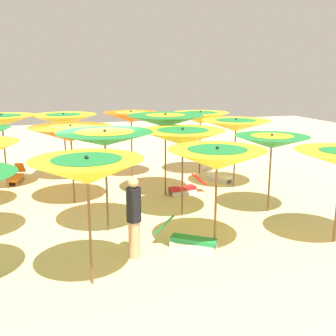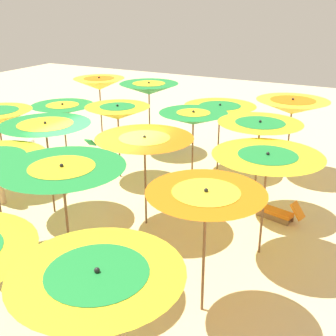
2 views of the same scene
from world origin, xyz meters
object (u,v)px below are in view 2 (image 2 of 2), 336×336
Objects in this scene: lounger_3 at (47,292)px; beach_umbrella_19 at (98,286)px; beach_umbrella_1 at (63,109)px; beach_umbrella_12 at (145,146)px; beach_umbrella_17 at (267,163)px; lounger_2 at (157,140)px; lounger_5 at (84,152)px; beach_umbrella_0 at (99,84)px; beach_ball at (31,142)px; beach_umbrella_5 at (149,89)px; beach_umbrella_16 at (260,129)px; beach_umbrella_10 at (220,112)px; beach_umbrella_18 at (206,201)px; beach_umbrella_15 at (292,107)px; lounger_1 at (278,212)px; beach_umbrella_6 at (118,113)px; beach_umbrella_11 at (193,118)px; beach_umbrella_13 at (63,176)px; beach_umbrella_7 at (46,130)px.

beach_umbrella_19 is at bearing -128.80° from lounger_3.
beach_umbrella_12 is (-2.20, -4.34, 0.12)m from beach_umbrella_1.
beach_umbrella_17 is 8.04m from lounger_2.
beach_umbrella_17 is at bearing 59.11° from lounger_5.
lounger_3 is at bearing 25.07° from lounger_5.
beach_umbrella_12 is at bearing -10.17° from lounger_3.
beach_ball is (-1.75, 2.04, -2.09)m from beach_umbrella_0.
beach_umbrella_5 reaches higher than beach_umbrella_16.
lounger_5 is at bearing 104.18° from beach_umbrella_10.
beach_umbrella_16 is 6.15m from lounger_3.
beach_umbrella_18 is at bearing 45.54° from lounger_2.
beach_umbrella_15 is 1.03× the size of beach_umbrella_17.
beach_umbrella_18 is at bearing 99.14° from lounger_1.
beach_umbrella_17 is 1.90× the size of lounger_1.
beach_umbrella_19 reaches higher than beach_umbrella_1.
beach_umbrella_17 is at bearing -113.18° from beach_umbrella_6.
beach_umbrella_19 is (-7.31, -2.11, -0.01)m from beach_umbrella_11.
beach_umbrella_1 is at bearing 43.08° from beach_umbrella_19.
beach_umbrella_5 is at bearing 90.72° from beach_umbrella_15.
beach_umbrella_10 is at bearing -81.62° from beach_ball.
lounger_1 is 4.50× the size of beach_ball.
beach_umbrella_19 reaches higher than beach_umbrella_11.
lounger_1 is 1.09× the size of lounger_2.
beach_umbrella_1 is 7.17m from beach_umbrella_15.
lounger_2 is 9.22m from lounger_3.
beach_umbrella_12 is 3.86m from lounger_3.
beach_umbrella_5 is 1.11× the size of beach_umbrella_10.
beach_umbrella_0 is 1.00× the size of beach_umbrella_5.
beach_umbrella_1 is 6.58m from beach_umbrella_13.
beach_umbrella_11 is at bearing -1.50° from beach_umbrella_13.
beach_umbrella_6 is 5.15m from beach_ball.
beach_umbrella_0 is 7.62m from beach_umbrella_16.
beach_umbrella_18 is at bearing -153.31° from beach_umbrella_11.
lounger_1 is (-3.23, -0.59, -1.96)m from beach_umbrella_15.
beach_umbrella_6 is 0.98× the size of beach_umbrella_19.
beach_umbrella_1 is 0.90× the size of beach_umbrella_19.
beach_umbrella_18 is at bearing -6.79° from beach_umbrella_19.
beach_umbrella_12 is at bearing 46.74° from lounger_5.
beach_umbrella_12 is 2.90m from beach_umbrella_16.
beach_umbrella_13 is 1.08× the size of beach_umbrella_19.
lounger_1 is (1.71, -2.86, -1.83)m from beach_umbrella_12.
beach_umbrella_5 is 1.99× the size of lounger_5.
beach_umbrella_6 is 2.34m from beach_umbrella_11.
beach_umbrella_5 reaches higher than beach_umbrella_11.
beach_umbrella_7 is at bearing 47.78° from beach_umbrella_13.
beach_umbrella_0 is at bearing 90.21° from beach_umbrella_15.
lounger_5 is (6.47, 4.21, -0.01)m from lounger_3.
beach_umbrella_18 is (-7.16, -5.21, -0.08)m from beach_umbrella_5.
beach_umbrella_16 is (-0.26, -4.38, 0.18)m from beach_umbrella_6.
beach_umbrella_0 is at bearing 82.21° from beach_umbrella_10.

